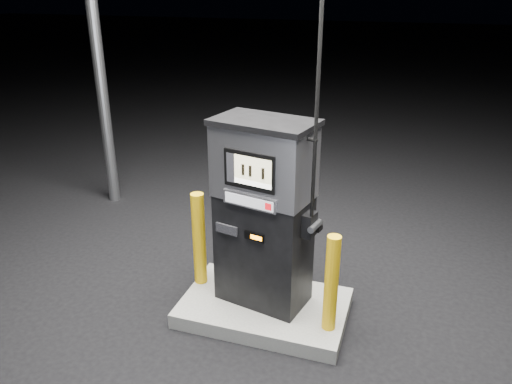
% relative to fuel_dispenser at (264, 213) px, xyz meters
% --- Properties ---
extents(ground, '(80.00, 80.00, 0.00)m').
position_rel_fuel_dispenser_xyz_m(ground, '(0.03, -0.06, -1.08)').
color(ground, black).
rests_on(ground, ground).
extents(pump_island, '(1.60, 1.00, 0.15)m').
position_rel_fuel_dispenser_xyz_m(pump_island, '(0.03, -0.06, -1.01)').
color(pump_island, slate).
rests_on(pump_island, ground).
extents(fuel_dispenser, '(1.04, 0.71, 3.76)m').
position_rel_fuel_dispenser_xyz_m(fuel_dispenser, '(0.00, 0.00, 0.00)').
color(fuel_dispenser, black).
rests_on(fuel_dispenser, pump_island).
extents(bollard_left, '(0.17, 0.17, 0.99)m').
position_rel_fuel_dispenser_xyz_m(bollard_left, '(-0.71, 0.08, -0.43)').
color(bollard_left, '#EFB50D').
rests_on(bollard_left, pump_island).
extents(bollard_right, '(0.14, 0.14, 0.93)m').
position_rel_fuel_dispenser_xyz_m(bollard_right, '(0.70, -0.26, -0.46)').
color(bollard_right, '#EFB50D').
rests_on(bollard_right, pump_island).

